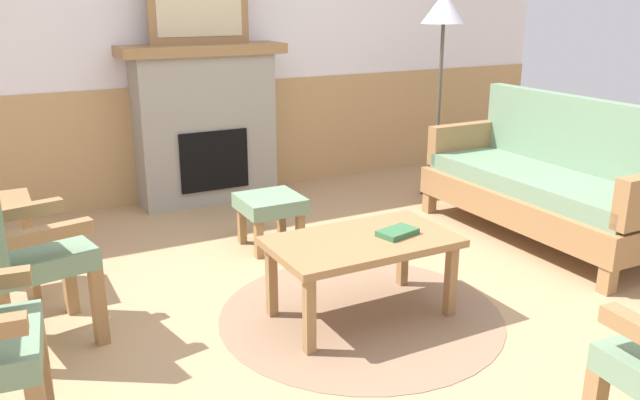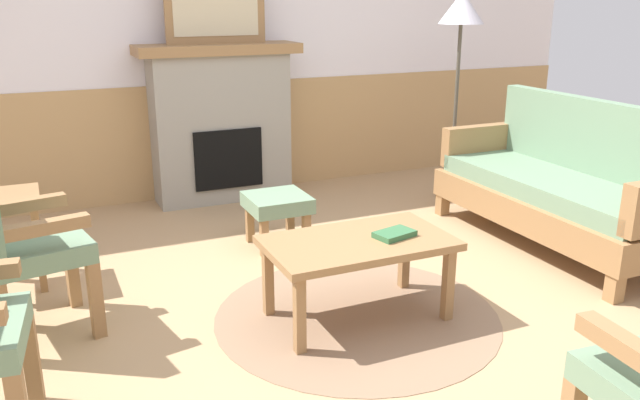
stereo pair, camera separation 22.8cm
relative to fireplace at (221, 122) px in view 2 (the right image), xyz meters
name	(u,v)px [view 2 (the right image)]	position (x,y,z in m)	size (l,w,h in m)	color
ground_plane	(347,315)	(0.00, -2.35, -0.65)	(14.00, 14.00, 0.00)	tan
wall_back	(209,38)	(0.00, 0.25, 0.66)	(7.20, 0.14, 2.70)	white
fireplace	(221,122)	(0.00, 0.00, 0.00)	(1.30, 0.44, 1.28)	gray
framed_picture	(215,7)	(0.00, 0.00, 0.91)	(0.80, 0.04, 0.56)	olive
couch	(559,188)	(1.79, -1.97, -0.26)	(0.70, 1.80, 0.98)	olive
coffee_table	(358,249)	(0.05, -2.38, -0.27)	(0.96, 0.56, 0.44)	olive
round_rug	(357,316)	(0.05, -2.38, -0.65)	(1.52, 1.52, 0.01)	#896B51
book_on_table	(394,234)	(0.24, -2.42, -0.20)	(0.21, 0.13, 0.03)	#33663D
footstool	(277,206)	(0.03, -1.23, -0.37)	(0.40, 0.40, 0.36)	olive
armchair_near_fireplace	(16,235)	(-1.55, -1.88, -0.11)	(0.56, 0.56, 0.98)	olive
side_table	(0,215)	(-1.65, -1.18, -0.22)	(0.44, 0.44, 0.55)	olive
floor_lamp_by_couch	(461,21)	(1.79, -0.74, 0.80)	(0.36, 0.36, 1.68)	#332D28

